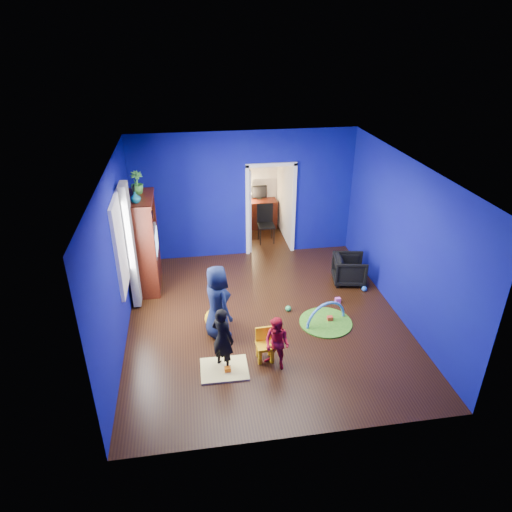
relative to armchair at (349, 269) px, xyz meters
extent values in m
cube|color=black|center=(-1.99, -1.07, -0.30)|extent=(5.00, 5.50, 0.01)
cube|color=white|center=(-1.99, -1.07, 2.60)|extent=(5.00, 5.50, 0.01)
cube|color=#0B0B7E|center=(-1.99, 1.68, 1.15)|extent=(5.00, 0.02, 2.90)
cube|color=#0B0B7E|center=(-1.99, -3.82, 1.15)|extent=(5.00, 0.02, 2.90)
cube|color=#0B0B7E|center=(-4.49, -1.07, 1.15)|extent=(0.02, 5.50, 2.90)
cube|color=#0B0B7E|center=(0.51, -1.07, 1.15)|extent=(0.02, 5.50, 2.90)
imported|color=black|center=(0.00, 0.00, 0.00)|extent=(0.77, 0.75, 0.60)
imported|color=black|center=(-2.87, -2.25, 0.24)|extent=(0.47, 0.46, 1.09)
imported|color=#0F163A|center=(-2.88, -1.42, 0.38)|extent=(0.67, 0.78, 1.36)
imported|color=red|center=(-2.03, -2.39, 0.15)|extent=(0.56, 0.55, 0.91)
imported|color=#0C5D61|center=(-4.21, 0.20, 1.76)|extent=(0.23, 0.23, 0.21)
imported|color=green|center=(-4.21, 0.72, 1.88)|extent=(0.32, 0.32, 0.44)
cube|color=#40100A|center=(-4.21, 0.50, 0.68)|extent=(0.58, 1.14, 1.96)
cube|color=silver|center=(-4.17, 0.50, 0.72)|extent=(0.46, 0.70, 0.54)
cube|color=#F2E07A|center=(-2.87, -2.35, -0.29)|extent=(0.76, 0.61, 0.03)
sphere|color=yellow|center=(-2.93, -1.17, -0.12)|extent=(0.36, 0.36, 0.36)
cube|color=yellow|center=(-2.18, -2.19, -0.05)|extent=(0.29, 0.29, 0.50)
cylinder|color=green|center=(-0.91, -1.37, -0.29)|extent=(0.96, 0.96, 0.03)
torus|color=#3F8CD8|center=(-0.91, -1.37, -0.28)|extent=(0.83, 0.33, 0.86)
cube|color=white|center=(-4.47, -0.72, 1.25)|extent=(0.03, 0.95, 1.55)
cube|color=slate|center=(-4.36, -0.17, 0.95)|extent=(0.14, 0.42, 2.40)
cube|color=white|center=(-1.39, 1.68, 0.75)|extent=(1.16, 0.10, 2.10)
cube|color=#3D140A|center=(-1.39, 3.19, 0.07)|extent=(0.88, 0.44, 0.75)
cube|color=black|center=(-1.39, 3.31, 0.65)|extent=(0.40, 0.05, 0.32)
sphere|color=#FFD88C|center=(-1.67, 3.25, 0.63)|extent=(0.14, 0.14, 0.14)
cube|color=black|center=(-1.39, 2.23, 0.16)|extent=(0.40, 0.40, 0.92)
cube|color=white|center=(-1.39, 3.30, 1.72)|extent=(0.88, 0.24, 0.04)
cube|color=red|center=(-0.81, -1.33, -0.25)|extent=(0.10, 0.08, 0.10)
sphere|color=blue|center=(0.20, -0.41, -0.25)|extent=(0.11, 0.11, 0.11)
cube|color=orange|center=(-2.82, -2.42, -0.25)|extent=(0.10, 0.08, 0.10)
sphere|color=green|center=(-1.50, -0.88, -0.25)|extent=(0.11, 0.11, 0.11)
cube|color=#D44FC4|center=(-0.47, -0.74, -0.25)|extent=(0.10, 0.08, 0.10)
camera|label=1|loc=(-3.24, -7.99, 4.63)|focal=32.00mm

